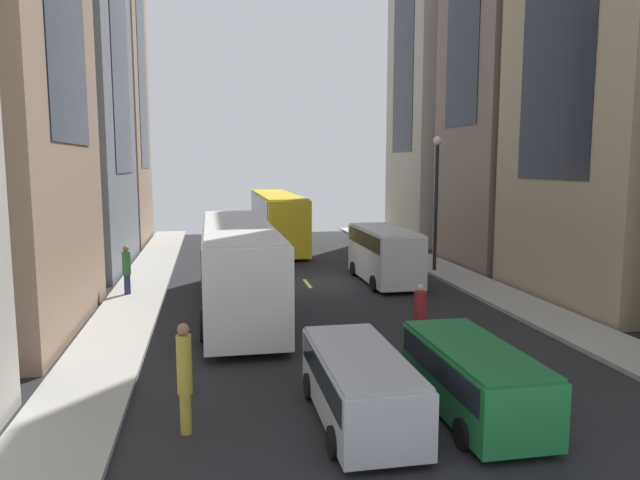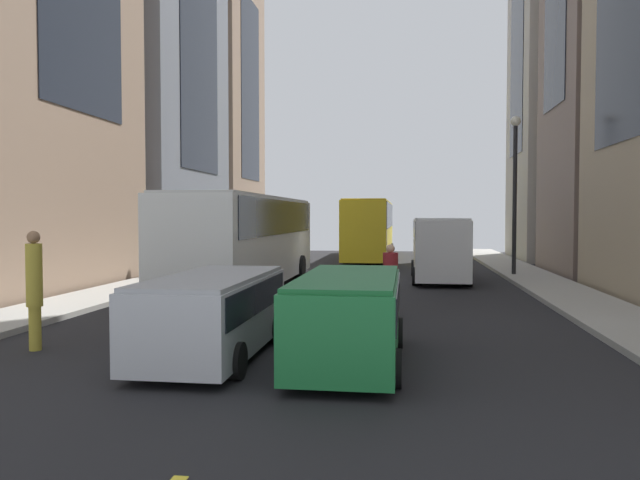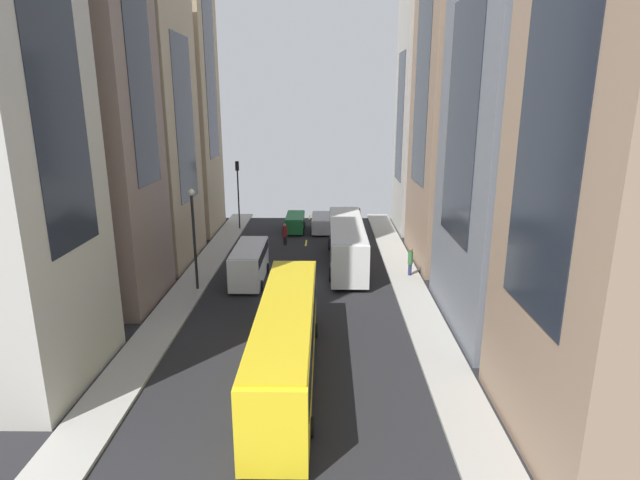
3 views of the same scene
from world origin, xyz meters
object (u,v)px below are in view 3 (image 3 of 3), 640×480
car_silver_0 (321,222)px  traffic_light_near_corner (238,183)px  delivery_van_white (249,261)px  city_bus_white (347,240)px  pedestrian_walking_far (359,219)px  pedestrian_crossing_mid (410,261)px  car_green_1 (295,221)px  pedestrian_crossing_near (285,234)px  streetcar_yellow (286,336)px

car_silver_0 → traffic_light_near_corner: traffic_light_near_corner is taller
delivery_van_white → traffic_light_near_corner: size_ratio=0.90×
city_bus_white → pedestrian_walking_far: size_ratio=5.34×
city_bus_white → car_silver_0: 10.76m
pedestrian_crossing_mid → car_silver_0: bearing=107.1°
city_bus_white → traffic_light_near_corner: size_ratio=1.91×
pedestrian_walking_far → pedestrian_crossing_mid: pedestrian_walking_far is taller
car_green_1 → pedestrian_walking_far: pedestrian_walking_far is taller
city_bus_white → pedestrian_crossing_near: size_ratio=6.55×
car_green_1 → delivery_van_white: bearing=80.8°
car_silver_0 → streetcar_yellow: bearing=87.2°
car_silver_0 → pedestrian_crossing_mid: (-6.60, 13.46, 0.33)m
pedestrian_crossing_mid → traffic_light_near_corner: 20.59m
car_silver_0 → traffic_light_near_corner: 8.98m
pedestrian_walking_far → car_green_1: bearing=107.5°
delivery_van_white → pedestrian_walking_far: 16.79m
pedestrian_crossing_mid → delivery_van_white: bearing=176.1°
streetcar_yellow → car_silver_0: size_ratio=2.95×
car_silver_0 → car_green_1: bearing=-2.9°
streetcar_yellow → pedestrian_walking_far: (-5.03, -27.45, -0.84)m
city_bus_white → pedestrian_crossing_mid: city_bus_white is taller
car_silver_0 → pedestrian_crossing_near: size_ratio=2.41×
car_green_1 → city_bus_white: bearing=113.7°
pedestrian_walking_far → traffic_light_near_corner: (11.83, -0.62, 3.43)m
car_silver_0 → pedestrian_walking_far: pedestrian_walking_far is taller
city_bus_white → pedestrian_crossing_mid: 5.44m
city_bus_white → pedestrian_walking_far: (-1.61, -10.39, -0.72)m
streetcar_yellow → car_green_1: size_ratio=2.95×
car_green_1 → pedestrian_crossing_mid: (-9.17, 13.59, 0.30)m
delivery_van_white → pedestrian_walking_far: size_ratio=2.52×
city_bus_white → streetcar_yellow: size_ratio=0.92×
pedestrian_crossing_near → traffic_light_near_corner: (4.94, -5.40, 3.71)m
delivery_van_white → pedestrian_crossing_mid: bearing=-174.9°
streetcar_yellow → traffic_light_near_corner: bearing=-76.4°
delivery_van_white → traffic_light_near_corner: traffic_light_near_corner is taller
city_bus_white → streetcar_yellow: bearing=78.7°
city_bus_white → delivery_van_white: (7.04, 4.00, -0.49)m
pedestrian_walking_far → traffic_light_near_corner: size_ratio=0.36×
car_silver_0 → car_green_1: size_ratio=1.00×
car_silver_0 → pedestrian_crossing_near: pedestrian_crossing_near is taller
streetcar_yellow → traffic_light_near_corner: 28.99m
car_silver_0 → pedestrian_walking_far: 3.72m
delivery_van_white → pedestrian_crossing_near: bearing=-100.4°
streetcar_yellow → pedestrian_walking_far: 27.92m
car_green_1 → pedestrian_crossing_near: 5.06m
city_bus_white → delivery_van_white: 8.11m
pedestrian_crossing_near → pedestrian_walking_far: size_ratio=0.82×
delivery_van_white → car_silver_0: delivery_van_white is taller
city_bus_white → streetcar_yellow: (3.42, 17.06, 0.12)m
city_bus_white → delivery_van_white: bearing=29.6°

